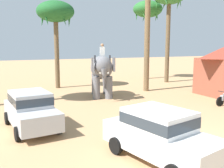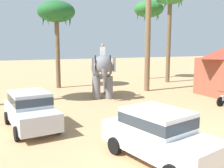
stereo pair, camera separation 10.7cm
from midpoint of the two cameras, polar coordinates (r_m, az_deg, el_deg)
name	(u,v)px [view 1 (the left image)]	position (r m, az deg, el deg)	size (l,w,h in m)	color
ground_plane	(194,146)	(10.32, 17.52, -13.20)	(120.00, 120.00, 0.00)	tan
car_sedan_foreground	(159,133)	(8.63, 10.22, -10.73)	(2.60, 4.38, 1.70)	white
car_parked_far_side	(31,109)	(12.16, -18.00, -5.27)	(2.23, 4.27, 1.70)	#B7BABF
elephant_with_mahout	(102,70)	(18.44, -2.47, 3.16)	(2.56, 4.02, 3.88)	slate
palm_tree_behind_elephant	(148,12)	(29.11, 7.88, 15.78)	(3.20, 3.20, 8.55)	brown
palm_tree_far_back	(56,14)	(23.04, -12.67, 15.08)	(3.20, 3.20, 7.50)	brown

